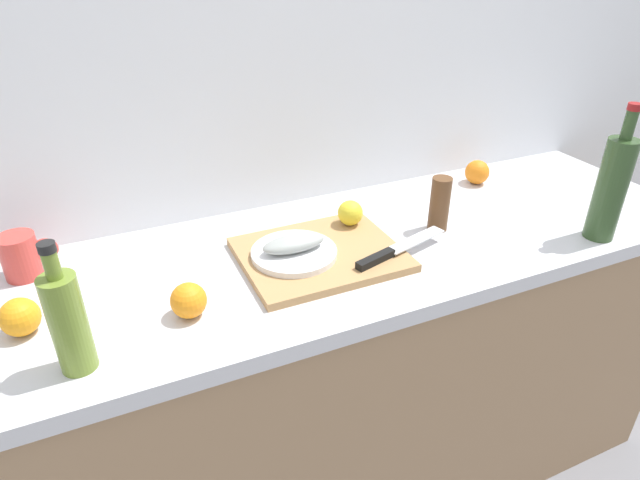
% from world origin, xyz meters
% --- Properties ---
extents(ground_plane, '(12.00, 12.00, 0.00)m').
position_xyz_m(ground_plane, '(0.00, 0.00, 0.00)').
color(ground_plane, slate).
extents(back_wall, '(3.20, 0.05, 2.50)m').
position_xyz_m(back_wall, '(0.00, 0.33, 1.25)').
color(back_wall, white).
rests_on(back_wall, ground_plane).
extents(kitchen_counter, '(2.00, 0.60, 0.90)m').
position_xyz_m(kitchen_counter, '(0.00, 0.00, 0.45)').
color(kitchen_counter, '#9E7A56').
rests_on(kitchen_counter, ground_plane).
extents(cutting_board, '(0.38, 0.31, 0.02)m').
position_xyz_m(cutting_board, '(-0.10, -0.03, 0.91)').
color(cutting_board, tan).
rests_on(cutting_board, kitchen_counter).
extents(white_plate, '(0.20, 0.20, 0.01)m').
position_xyz_m(white_plate, '(-0.16, -0.02, 0.93)').
color(white_plate, white).
rests_on(white_plate, cutting_board).
extents(fish_fillet, '(0.15, 0.07, 0.04)m').
position_xyz_m(fish_fillet, '(-0.16, -0.02, 0.95)').
color(fish_fillet, '#999E99').
rests_on(fish_fillet, white_plate).
extents(chef_knife, '(0.29, 0.11, 0.02)m').
position_xyz_m(chef_knife, '(0.05, -0.11, 0.93)').
color(chef_knife, silver).
rests_on(chef_knife, cutting_board).
extents(lemon_0, '(0.07, 0.07, 0.07)m').
position_xyz_m(lemon_0, '(0.03, 0.07, 0.95)').
color(lemon_0, yellow).
rests_on(lemon_0, cutting_board).
extents(olive_oil_bottle, '(0.06, 0.06, 0.26)m').
position_xyz_m(olive_oil_bottle, '(-0.65, -0.19, 1.00)').
color(olive_oil_bottle, olive).
rests_on(olive_oil_bottle, kitchen_counter).
extents(wine_bottle, '(0.07, 0.07, 0.35)m').
position_xyz_m(wine_bottle, '(0.61, -0.23, 1.04)').
color(wine_bottle, '#2D4723').
rests_on(wine_bottle, kitchen_counter).
extents(coffee_mug_0, '(0.12, 0.08, 0.10)m').
position_xyz_m(coffee_mug_0, '(-0.74, 0.18, 0.95)').
color(coffee_mug_0, '#CC3F38').
rests_on(coffee_mug_0, kitchen_counter).
extents(orange_0, '(0.08, 0.08, 0.08)m').
position_xyz_m(orange_0, '(0.54, 0.18, 0.94)').
color(orange_0, orange).
rests_on(orange_0, kitchen_counter).
extents(orange_1, '(0.07, 0.07, 0.07)m').
position_xyz_m(orange_1, '(-0.43, -0.12, 0.94)').
color(orange_1, orange).
rests_on(orange_1, kitchen_counter).
extents(orange_2, '(0.08, 0.08, 0.08)m').
position_xyz_m(orange_2, '(-0.74, -0.04, 0.94)').
color(orange_2, orange).
rests_on(orange_2, kitchen_counter).
extents(pepper_mill, '(0.05, 0.05, 0.15)m').
position_xyz_m(pepper_mill, '(0.25, -0.02, 0.97)').
color(pepper_mill, brown).
rests_on(pepper_mill, kitchen_counter).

